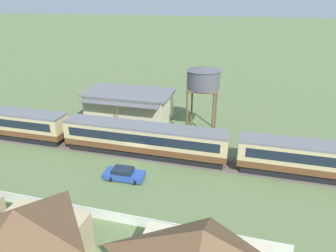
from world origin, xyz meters
TOP-DOWN VIEW (x-y plane):
  - ground_plane at (0.00, 0.00)m, footprint 600.00×600.00m
  - passenger_train at (0.82, 1.43)m, footprint 64.43×3.11m
  - railway_track at (-0.20, 1.43)m, footprint 101.49×3.60m
  - station_building at (-5.64, 12.09)m, footprint 13.80×8.83m
  - water_tower at (6.33, 10.13)m, footprint 4.79×4.79m
  - cottage_brown_roof_2 at (-1.30, -17.94)m, footprint 6.86×8.05m
  - picket_fence_front at (-5.36, -11.01)m, footprint 44.53×0.06m
  - parked_car_blue at (0.28, -4.49)m, footprint 4.44×1.97m

SIDE VIEW (x-z plane):
  - ground_plane at x=0.00m, z-range 0.00..0.00m
  - railway_track at x=-0.20m, z-range -0.01..0.03m
  - picket_fence_front at x=-5.36m, z-range 0.00..1.05m
  - parked_car_blue at x=0.28m, z-range -0.03..1.27m
  - passenger_train at x=0.82m, z-range 0.22..4.20m
  - station_building at x=-5.64m, z-range 0.03..4.68m
  - cottage_brown_roof_2 at x=-1.30m, z-range 0.11..6.12m
  - water_tower at x=6.33m, z-range 3.14..12.82m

